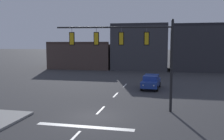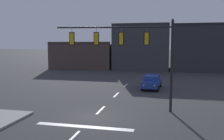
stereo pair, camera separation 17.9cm
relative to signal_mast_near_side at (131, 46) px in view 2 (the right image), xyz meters
The scene contains 6 objects.
ground_plane 6.04m from the signal_mast_near_side, 134.45° to the right, with size 400.00×400.00×0.00m, color #353538.
stop_bar_paint 7.07m from the signal_mast_near_side, 118.07° to the right, with size 6.40×0.50×0.01m, color silver.
lane_centreline 5.56m from the signal_mast_near_side, behind, with size 0.16×26.40×0.01m.
signal_mast_near_side is the anchor object (origin of this frame).
car_lot_nearside 10.79m from the signal_mast_near_side, 84.25° to the left, with size 2.15×4.55×1.61m.
building_row 34.26m from the signal_mast_near_side, 73.71° to the left, with size 55.49×13.04×10.56m.
Camera 2 is at (5.10, -16.41, 5.24)m, focal length 39.64 mm.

